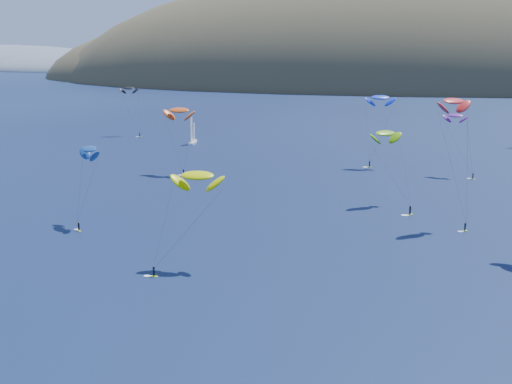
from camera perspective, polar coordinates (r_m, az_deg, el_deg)
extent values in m
ellipsoid|color=#3D3526|center=(616.64, 11.58, 7.46)|extent=(600.00, 300.00, 210.00)
ellipsoid|color=#3D3526|center=(664.28, -2.50, 8.51)|extent=(340.00, 240.00, 120.00)
ellipsoid|color=slate|center=(852.68, -13.77, 9.37)|extent=(240.00, 180.00, 44.00)
cube|color=white|center=(262.72, -5.09, 3.94)|extent=(2.53, 7.80, 0.92)
cylinder|color=white|center=(262.46, -5.08, 5.12)|extent=(0.14, 0.14, 10.76)
cube|color=#C8FF1C|center=(203.80, -5.81, 1.33)|extent=(1.50, 0.69, 0.08)
cylinder|color=black|center=(203.62, -5.82, 1.58)|extent=(0.34, 0.34, 1.54)
sphere|color=#8C6047|center=(203.46, -5.82, 1.83)|extent=(0.26, 0.26, 0.26)
ellipsoid|color=#CE4714|center=(206.19, -6.17, 6.53)|extent=(10.28, 6.26, 5.35)
cube|color=#C8FF1C|center=(120.48, -8.17, -6.69)|extent=(1.40, 0.45, 0.08)
cylinder|color=black|center=(120.20, -8.19, -6.30)|extent=(0.33, 0.33, 1.49)
sphere|color=#8C6047|center=(119.93, -8.20, -5.91)|extent=(0.25, 0.25, 0.25)
ellipsoid|color=#CEDD00|center=(122.37, -4.71, 1.33)|extent=(9.03, 4.45, 4.96)
cube|color=#C8FF1C|center=(162.58, 12.21, -1.78)|extent=(1.58, 1.37, 0.09)
cylinder|color=black|center=(162.33, 12.22, -1.43)|extent=(0.38, 0.38, 1.75)
sphere|color=#8C6047|center=(162.10, 12.24, -1.08)|extent=(0.29, 0.29, 0.29)
ellipsoid|color=#6BAD0D|center=(170.27, 10.32, 4.65)|extent=(8.90, 8.10, 4.62)
cube|color=#C8FF1C|center=(218.03, 9.06, 1.97)|extent=(1.62, 0.68, 0.09)
cylinder|color=black|center=(217.86, 9.07, 2.23)|extent=(0.37, 0.37, 1.68)
sphere|color=#8C6047|center=(217.69, 9.08, 2.48)|extent=(0.28, 0.28, 0.28)
ellipsoid|color=#0F2FD9|center=(219.03, 9.92, 7.47)|extent=(9.21, 5.29, 4.86)
cube|color=#C8FF1C|center=(206.87, 16.95, 1.01)|extent=(1.39, 0.76, 0.07)
cylinder|color=black|center=(206.71, 16.96, 1.24)|extent=(0.31, 0.31, 1.42)
sphere|color=#8C6047|center=(206.56, 16.98, 1.46)|extent=(0.24, 0.24, 0.24)
ellipsoid|color=#681985|center=(210.11, 15.67, 5.92)|extent=(7.31, 4.95, 3.73)
cube|color=#C8FF1C|center=(152.14, 16.36, -3.00)|extent=(1.30, 1.21, 0.08)
cylinder|color=black|center=(151.92, 16.38, -2.68)|extent=(0.32, 0.32, 1.47)
sphere|color=#8C6047|center=(151.70, 16.40, -2.37)|extent=(0.25, 0.25, 0.25)
ellipsoid|color=red|center=(152.65, 15.53, 7.03)|extent=(8.79, 8.37, 4.63)
cube|color=#C8FF1C|center=(150.39, -13.98, -3.04)|extent=(1.29, 1.30, 0.08)
cylinder|color=black|center=(150.16, -13.99, -2.71)|extent=(0.33, 0.33, 1.52)
sphere|color=#8C6047|center=(149.93, -14.01, -2.38)|extent=(0.25, 0.25, 0.25)
ellipsoid|color=navy|center=(153.73, -13.18, 3.37)|extent=(8.11, 8.17, 4.38)
cube|color=#C8FF1C|center=(283.28, -9.27, 4.39)|extent=(1.39, 0.77, 0.07)
cylinder|color=black|center=(283.17, -9.28, 4.55)|extent=(0.31, 0.31, 1.43)
sphere|color=#8C6047|center=(283.06, -9.29, 4.72)|extent=(0.24, 0.24, 0.24)
ellipsoid|color=black|center=(288.53, -10.13, 8.18)|extent=(7.77, 5.31, 3.96)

